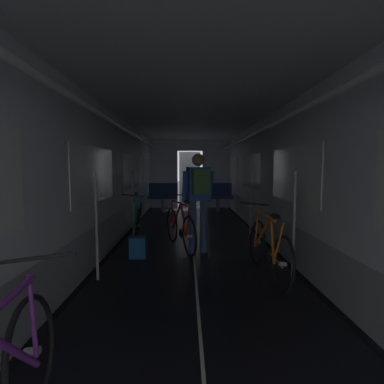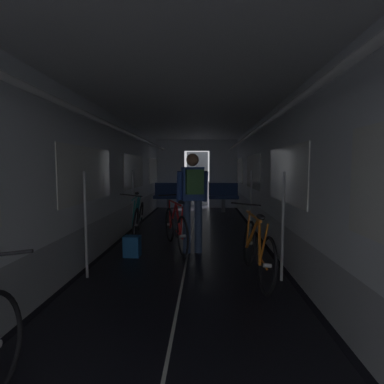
{
  "view_description": "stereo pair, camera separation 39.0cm",
  "coord_description": "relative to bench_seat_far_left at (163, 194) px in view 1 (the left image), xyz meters",
  "views": [
    {
      "loc": [
        -0.11,
        -1.66,
        1.45
      ],
      "look_at": [
        0.0,
        4.9,
        0.91
      ],
      "focal_mm": 27.74,
      "sensor_mm": 36.0,
      "label": 1
    },
    {
      "loc": [
        0.28,
        -1.65,
        1.45
      ],
      "look_at": [
        0.0,
        4.9,
        0.91
      ],
      "focal_mm": 27.74,
      "sensor_mm": 36.0,
      "label": 2
    }
  ],
  "objects": [
    {
      "name": "backpack_on_floor",
      "position": [
        0.0,
        -5.03,
        -0.4
      ],
      "size": [
        0.27,
        0.21,
        0.34
      ],
      "primitive_type": "cube",
      "rotation": [
        0.0,
        0.0,
        -0.04
      ],
      "color": "#1E5693",
      "rests_on": "ground"
    },
    {
      "name": "person_cyclist_aisle",
      "position": [
        0.98,
        -4.78,
        0.45
      ],
      "size": [
        0.56,
        0.45,
        1.69
      ],
      "color": "#384C75",
      "rests_on": "ground"
    },
    {
      "name": "bicycle_red_in_aisle",
      "position": [
        0.66,
        -4.51,
        -0.18
      ],
      "size": [
        0.66,
        1.61,
        0.93
      ],
      "color": "black",
      "rests_on": "ground"
    },
    {
      "name": "bench_seat_far_left",
      "position": [
        0.0,
        0.0,
        0.0
      ],
      "size": [
        0.98,
        0.51,
        0.95
      ],
      "color": "gray",
      "rests_on": "ground"
    },
    {
      "name": "train_car_shell",
      "position": [
        0.9,
        -4.47,
        1.13
      ],
      "size": [
        3.14,
        12.34,
        2.57
      ],
      "color": "black",
      "rests_on": "ground"
    },
    {
      "name": "bench_seat_far_right",
      "position": [
        1.8,
        0.0,
        0.0
      ],
      "size": [
        0.98,
        0.51,
        0.95
      ],
      "color": "gray",
      "rests_on": "ground"
    },
    {
      "name": "bicycle_teal",
      "position": [
        -0.24,
        -3.54,
        -0.19
      ],
      "size": [
        0.44,
        1.69,
        0.95
      ],
      "color": "black",
      "rests_on": "ground"
    },
    {
      "name": "bicycle_orange",
      "position": [
        1.87,
        -5.89,
        -0.19
      ],
      "size": [
        0.44,
        1.69,
        0.95
      ],
      "color": "black",
      "rests_on": "ground"
    }
  ]
}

